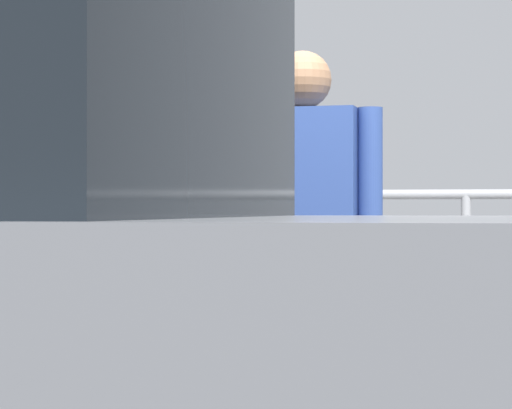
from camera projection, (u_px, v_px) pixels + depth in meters
The scene contains 3 objects.
parking_meter at pixel (178, 199), 4.15m from camera, with size 0.16×0.17×1.50m.
pedestrian_at_meter at pixel (302, 240), 3.99m from camera, with size 0.61×0.53×1.61m.
background_railing at pixel (316, 244), 6.74m from camera, with size 24.06×0.06×1.15m.
Camera 1 is at (1.02, -3.55, 1.17)m, focal length 75.75 mm.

